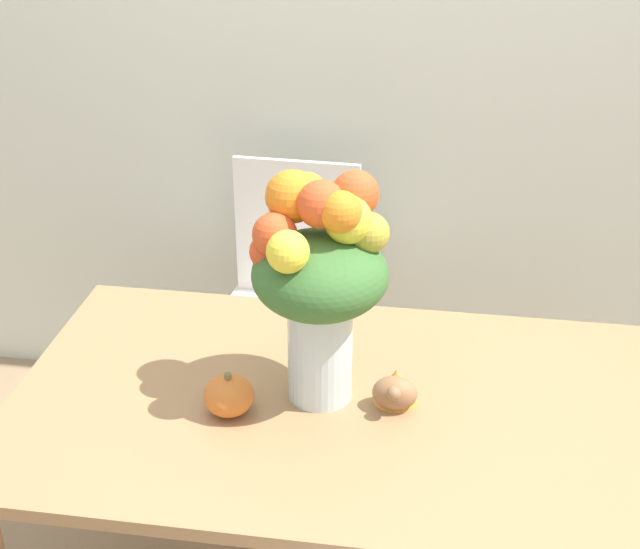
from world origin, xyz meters
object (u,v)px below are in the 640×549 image
object	(u,v)px
flower_vase	(319,277)
pumpkin	(229,395)
turkey_figurine	(395,388)
dining_chair_near_window	(289,307)

from	to	relation	value
flower_vase	pumpkin	world-z (taller)	flower_vase
turkey_figurine	dining_chair_near_window	bearing A→B (deg)	115.60
flower_vase	dining_chair_near_window	world-z (taller)	flower_vase
flower_vase	pumpkin	bearing A→B (deg)	-151.34
turkey_figurine	pumpkin	bearing A→B (deg)	-166.21
pumpkin	dining_chair_near_window	xyz separation A→B (m)	(-0.04, 0.89, -0.29)
flower_vase	pumpkin	size ratio (longest dim) A/B	4.67
flower_vase	turkey_figurine	world-z (taller)	flower_vase
flower_vase	dining_chair_near_window	distance (m)	0.98
turkey_figurine	dining_chair_near_window	xyz separation A→B (m)	(-0.39, 0.81, -0.29)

